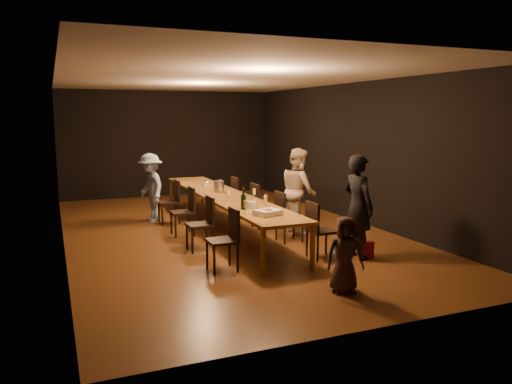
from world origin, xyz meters
name	(u,v)px	position (x,y,z in m)	size (l,w,h in m)	color
ground	(225,231)	(0.00, 0.00, 0.00)	(10.00, 10.00, 0.00)	#442611
room_shell	(223,127)	(0.00, 0.00, 2.08)	(6.04, 10.04, 3.02)	black
table	(224,197)	(0.00, 0.00, 0.70)	(0.90, 6.00, 0.75)	olive
chair_right_0	(322,230)	(0.85, -2.40, 0.47)	(0.42, 0.42, 0.93)	black
chair_right_1	(289,216)	(0.85, -1.20, 0.47)	(0.42, 0.42, 0.93)	black
chair_right_2	(264,206)	(0.85, 0.00, 0.47)	(0.42, 0.42, 0.93)	black
chair_right_3	(243,197)	(0.85, 1.20, 0.47)	(0.42, 0.42, 0.93)	black
chair_left_0	(222,240)	(-0.85, -2.40, 0.47)	(0.42, 0.42, 0.93)	black
chair_left_1	(200,224)	(-0.85, -1.20, 0.47)	(0.42, 0.42, 0.93)	black
chair_left_2	(182,212)	(-0.85, 0.00, 0.47)	(0.42, 0.42, 0.93)	black
chair_left_3	(169,202)	(-0.85, 1.20, 0.47)	(0.42, 0.42, 0.93)	black
woman_birthday	(358,207)	(1.39, -2.59, 0.84)	(0.62, 0.40, 1.69)	black
woman_tan	(299,190)	(1.34, -0.60, 0.84)	(0.81, 0.63, 1.67)	beige
man_blue	(151,187)	(-1.15, 1.60, 0.74)	(0.96, 0.55, 1.48)	#8CA9D8
child	(345,255)	(0.33, -3.89, 0.50)	(0.49, 0.32, 1.01)	#392420
gift_bag_red	(366,249)	(1.53, -2.64, 0.13)	(0.23, 0.12, 0.27)	#C61D46
gift_bag_blue	(341,245)	(1.30, -2.26, 0.13)	(0.21, 0.14, 0.26)	blue
birthday_cake	(268,213)	(-0.05, -2.26, 0.79)	(0.45, 0.40, 0.09)	white
plate_stack	(251,205)	(-0.05, -1.58, 0.81)	(0.20, 0.20, 0.11)	silver
champagne_bottle	(244,198)	(-0.21, -1.64, 0.94)	(0.09, 0.09, 0.37)	black
ice_bucket	(219,186)	(0.02, 0.37, 0.86)	(0.21, 0.21, 0.23)	silver
wineglass_0	(245,207)	(-0.31, -1.97, 0.85)	(0.06, 0.06, 0.21)	beige
wineglass_1	(265,201)	(0.21, -1.58, 0.85)	(0.06, 0.06, 0.21)	beige
wineglass_2	(228,196)	(-0.21, -0.85, 0.85)	(0.06, 0.06, 0.21)	silver
wineglass_3	(254,194)	(0.31, -0.81, 0.85)	(0.06, 0.06, 0.21)	beige
wineglass_4	(204,188)	(-0.31, 0.36, 0.85)	(0.06, 0.06, 0.21)	silver
wineglass_5	(220,185)	(0.14, 0.68, 0.85)	(0.06, 0.06, 0.21)	silver
tealight_near	(271,210)	(0.15, -1.94, 0.77)	(0.05, 0.05, 0.03)	#B2B7B2
tealight_mid	(229,192)	(0.15, 0.14, 0.77)	(0.05, 0.05, 0.03)	#B2B7B2
tealight_far	(207,183)	(0.15, 1.63, 0.77)	(0.05, 0.05, 0.03)	#B2B7B2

